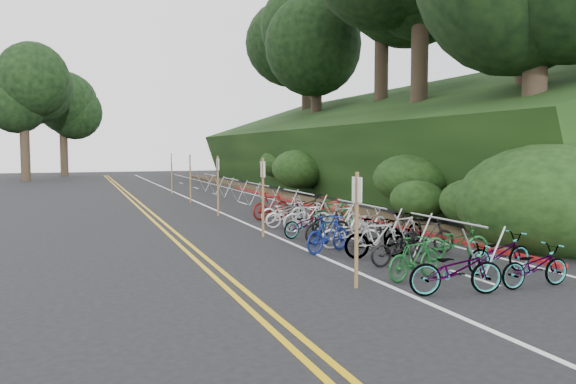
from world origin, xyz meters
name	(u,v)px	position (x,y,z in m)	size (l,w,h in m)	color
ground	(306,270)	(0.00, 0.00, 0.00)	(120.00, 120.00, 0.00)	black
road_markings	(224,218)	(0.63, 10.10, 0.00)	(7.47, 80.00, 0.01)	gold
red_curb	(320,208)	(5.70, 12.00, 0.05)	(0.25, 28.00, 0.10)	maroon
embankment	(381,152)	(12.96, 19.04, 2.57)	(14.30, 48.14, 9.11)	black
tree_cluster	(315,13)	(9.76, 22.04, 11.48)	(32.45, 54.05, 18.39)	#2D2319
bike_rack_front	(445,233)	(3.10, -0.99, 0.85)	(1.14, 2.84, 1.17)	#969798
bike_racks_rest	(258,191)	(3.00, 13.00, 0.85)	(1.14, 23.00, 1.17)	#969798
signpost_near	(357,222)	(0.30, -1.90, 1.34)	(0.08, 0.40, 2.34)	brown
signposts_rest	(203,178)	(0.60, 14.00, 1.43)	(0.08, 18.40, 2.50)	brown
bike_front	(328,234)	(1.40, 1.82, 0.51)	(1.68, 0.47, 1.01)	navy
bike_valet	(358,226)	(2.99, 3.10, 0.47)	(3.24, 14.12, 1.09)	slate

